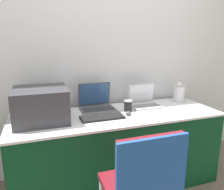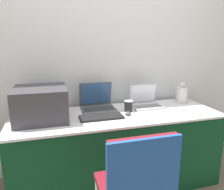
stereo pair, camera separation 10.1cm
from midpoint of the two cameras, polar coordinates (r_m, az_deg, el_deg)
The scene contains 10 objects.
wall_back at distance 2.39m, azimuth -0.30°, elevation 11.05°, with size 8.00×0.05×2.60m.
table at distance 2.25m, azimuth 2.71°, elevation -13.89°, with size 1.98×0.68×0.74m.
printer at distance 1.99m, azimuth -16.72°, elevation -1.91°, with size 0.44×0.44×0.29m.
laptop_left at distance 2.23m, azimuth -2.54°, elevation -2.22°, with size 0.34×0.29×0.26m.
laptop_right at distance 2.35m, azimuth 9.93°, elevation -1.73°, with size 0.31×0.25×0.23m.
external_keyboard at distance 1.98m, azimuth -1.32°, elevation -5.80°, with size 0.39×0.16×0.02m.
coffee_cup at distance 2.16m, azimuth 5.64°, elevation -2.86°, with size 0.08×0.08×0.11m.
mouse at distance 2.05m, azimuth 5.65°, elevation -4.88°, with size 0.06×0.04×0.04m.
metal_pitcher at distance 2.60m, azimuth 18.84°, elevation 0.33°, with size 0.13×0.13×0.23m.
chair at distance 1.45m, azimuth 8.58°, elevation -21.74°, with size 0.43×0.44×0.92m.
Camera 2 is at (-0.60, -1.57, 1.42)m, focal length 35.00 mm.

